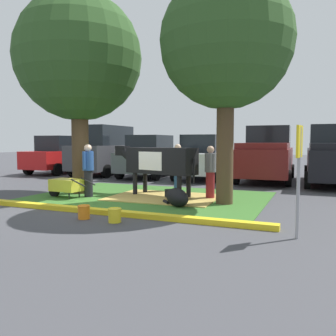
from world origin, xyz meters
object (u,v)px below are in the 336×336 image
Objects in this scene: calf_lying at (176,197)px; wheelbarrow at (66,185)px; shade_tree_left at (79,58)px; parking_sign at (299,159)px; shade_tree_right at (226,43)px; person_visitor_far at (88,169)px; bucket_yellow at (115,215)px; hatchback_white at (204,157)px; pickup_truck_black at (335,157)px; person_handler at (210,171)px; bucket_orange at (84,212)px; sedan_silver at (150,157)px; suv_dark_grey at (105,150)px; cow_holstein at (158,161)px; person_visitor_near at (178,166)px; sedan_red at (60,155)px; pickup_truck_maroon at (267,155)px.

wheelbarrow is (-3.60, -0.05, 0.15)m from calf_lying.
wheelbarrow is (0.16, -0.97, -4.01)m from shade_tree_left.
shade_tree_right is at bearing 124.97° from parking_sign.
person_visitor_far reaches higher than bucket_yellow.
pickup_truck_black is (5.46, -0.03, 0.13)m from hatchback_white.
bucket_yellow is (2.52, -2.60, -0.72)m from person_visitor_far.
hatchback_white reaches higher than person_handler.
pickup_truck_black is (7.12, 6.57, 0.23)m from person_visitor_far.
bucket_orange is 9.41m from sedan_silver.
bucket_yellow is 0.07× the size of suv_dark_grey.
bucket_yellow is 9.70m from sedan_silver.
bucket_orange is (-1.33, -2.25, -0.08)m from calf_lying.
cow_holstein is 3.67m from bucket_orange.
bucket_yellow is at bearing -118.01° from shade_tree_right.
suv_dark_grey is (-3.66, 6.61, 0.39)m from person_visitor_far.
person_visitor_near is at bearing -139.67° from pickup_truck_black.
sedan_red is 0.96× the size of suv_dark_grey.
person_visitor_near is 1.00× the size of person_visitor_far.
pickup_truck_black is at bearing 47.18° from cow_holstein.
shade_tree_left reaches higher than person_visitor_near.
bucket_yellow is 0.07× the size of sedan_silver.
pickup_truck_black is (8.10, 0.17, 0.13)m from sedan_silver.
person_visitor_near is 6.63m from pickup_truck_black.
shade_tree_left reaches higher than pickup_truck_black.
shade_tree_right reaches higher than person_visitor_near.
cow_holstein is at bearing 130.96° from calf_lying.
shade_tree_right is 7.42m from hatchback_white.
bucket_yellow is at bearing -45.25° from sedan_red.
person_handler is 0.36× the size of sedan_red.
sedan_silver is at bearing 126.40° from person_visitor_near.
bucket_yellow is (-0.52, -2.28, -0.08)m from calf_lying.
person_handler is 0.36× the size of sedan_silver.
sedan_silver reaches higher than person_visitor_far.
parking_sign is at bearing -53.78° from person_handler.
sedan_red is 1.00× the size of sedan_silver.
cow_holstein is 3.74m from bucket_yellow.
cow_holstein is 0.56× the size of pickup_truck_maroon.
parking_sign is 6.57× the size of bucket_yellow.
cow_holstein is 6.17m from sedan_silver.
person_visitor_near reaches higher than person_handler.
cow_holstein is 5.45m from parking_sign.
hatchback_white is at bearing -0.03° from suv_dark_grey.
person_visitor_far is 0.82× the size of parking_sign.
shade_tree_right is 20.24× the size of bucket_orange.
shade_tree_right is 1.13× the size of pickup_truck_maroon.
parking_sign is (4.11, -4.72, 0.54)m from person_visitor_near.
shade_tree_right is at bearing -1.65° from shade_tree_left.
shade_tree_right is 8.53m from sedan_silver.
shade_tree_left reaches higher than sedan_silver.
bucket_yellow is (-3.65, -0.16, -1.25)m from parking_sign.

